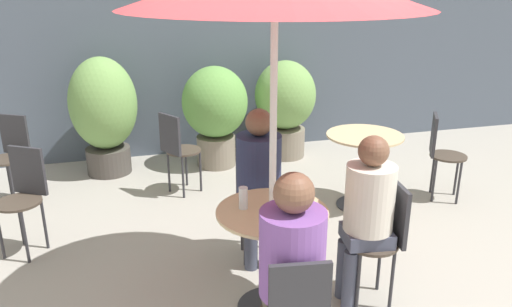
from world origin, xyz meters
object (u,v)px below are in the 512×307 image
seated_person_0 (291,262)px  potted_plant_1 (215,109)px  potted_plant_0 (104,110)px  bistro_chair_1 (384,232)px  bistro_chair_2 (257,192)px  seated_person_2 (259,174)px  potted_plant_2 (285,103)px  beer_glass_1 (302,200)px  seated_person_1 (367,207)px  bistro_chair_3 (177,146)px  bistro_chair_6 (441,148)px  beer_glass_0 (243,198)px  bistro_chair_5 (24,190)px  cafe_table_far (363,155)px  cafe_table_near (272,240)px  bistro_chair_4 (11,150)px

seated_person_0 → potted_plant_1: bearing=-86.4°
seated_person_0 → potted_plant_0: size_ratio=0.93×
bistro_chair_1 → bistro_chair_2: same height
seated_person_2 → potted_plant_2: 2.53m
potted_plant_0 → beer_glass_1: bearing=-67.0°
seated_person_1 → beer_glass_1: size_ratio=7.92×
bistro_chair_3 → bistro_chair_6: (2.54, -0.78, 0.00)m
beer_glass_1 → seated_person_1: bearing=-3.1°
bistro_chair_3 → potted_plant_2: (1.44, 0.85, 0.15)m
bistro_chair_3 → beer_glass_0: beer_glass_0 is taller
bistro_chair_1 → seated_person_1: size_ratio=0.72×
bistro_chair_5 → potted_plant_0: potted_plant_0 is taller
bistro_chair_2 → bistro_chair_3: same height
cafe_table_far → potted_plant_1: size_ratio=0.62×
bistro_chair_2 → seated_person_1: (0.52, -0.84, 0.20)m
seated_person_1 → beer_glass_1: 0.45m
bistro_chair_2 → bistro_chair_6: size_ratio=1.00×
bistro_chair_2 → beer_glass_0: beer_glass_0 is taller
bistro_chair_1 → bistro_chair_2: bearing=-135.0°
bistro_chair_2 → bistro_chair_6: same height
cafe_table_far → seated_person_1: size_ratio=0.61×
beer_glass_0 → potted_plant_0: (-0.92, 2.85, -0.07)m
cafe_table_far → beer_glass_0: size_ratio=5.10×
bistro_chair_6 → cafe_table_far: bearing=119.1°
bistro_chair_1 → seated_person_1: (-0.13, 0.02, 0.20)m
bistro_chair_6 → beer_glass_1: beer_glass_1 is taller
seated_person_2 → beer_glass_0: 0.60m
bistro_chair_1 → potted_plant_0: size_ratio=0.65×
bistro_chair_5 → potted_plant_1: size_ratio=0.73×
cafe_table_near → seated_person_1: seated_person_1 is taller
cafe_table_near → beer_glass_0: beer_glass_0 is taller
potted_plant_1 → bistro_chair_2: bearing=-91.6°
cafe_table_near → beer_glass_1: size_ratio=4.84×
bistro_chair_5 → seated_person_0: 2.51m
bistro_chair_2 → bistro_chair_5: (-1.80, 0.53, 0.00)m
potted_plant_0 → potted_plant_1: size_ratio=1.12×
cafe_table_near → seated_person_2: seated_person_2 is taller
cafe_table_near → potted_plant_0: potted_plant_0 is taller
seated_person_1 → beer_glass_0: 0.81m
potted_plant_0 → bistro_chair_6: bearing=-26.2°
bistro_chair_5 → beer_glass_1: beer_glass_1 is taller
seated_person_0 → seated_person_2: (0.17, 1.25, -0.00)m
bistro_chair_5 → potted_plant_2: 3.23m
bistro_chair_5 → potted_plant_2: bearing=61.2°
potted_plant_0 → potted_plant_1: bearing=-3.9°
bistro_chair_2 → potted_plant_0: (-1.19, 2.17, 0.21)m
bistro_chair_4 → potted_plant_0: 1.06m
cafe_table_near → seated_person_2: (0.08, 0.62, 0.21)m
bistro_chair_4 → bistro_chair_6: (4.15, -1.07, 0.00)m
bistro_chair_5 → seated_person_2: bearing=9.6°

